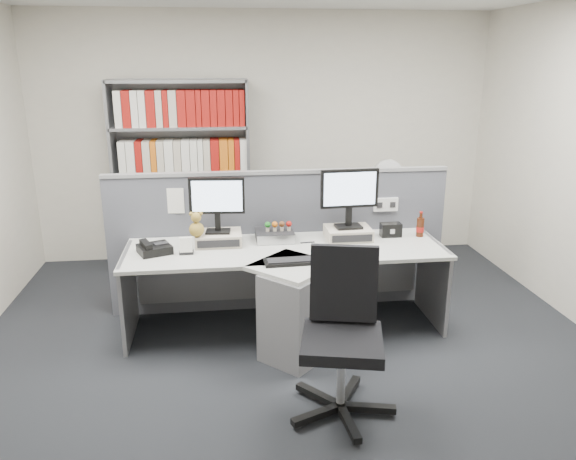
{
  "coord_description": "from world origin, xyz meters",
  "views": [
    {
      "loc": [
        -0.52,
        -3.46,
        2.19
      ],
      "look_at": [
        0.0,
        0.65,
        0.92
      ],
      "focal_mm": 34.8,
      "sensor_mm": 36.0,
      "label": 1
    }
  ],
  "objects": [
    {
      "name": "monitor_left",
      "position": [
        -0.54,
        0.98,
        1.09
      ],
      "size": [
        0.45,
        0.16,
        0.46
      ],
      "color": "black",
      "rests_on": "monitor_riser_left"
    },
    {
      "name": "desktop_pc",
      "position": [
        -0.07,
        1.02,
        0.76
      ],
      "size": [
        0.32,
        0.28,
        0.08
      ],
      "color": "black",
      "rests_on": "desk"
    },
    {
      "name": "ground",
      "position": [
        0.0,
        0.0,
        0.0
      ],
      "size": [
        5.5,
        5.5,
        0.0
      ],
      "primitive_type": "plane",
      "color": "#25272C",
      "rests_on": "ground"
    },
    {
      "name": "keyboard",
      "position": [
        0.01,
        0.45,
        0.73
      ],
      "size": [
        0.44,
        0.18,
        0.03
      ],
      "color": "black",
      "rests_on": "desk"
    },
    {
      "name": "desk",
      "position": [
        0.0,
        0.6,
        0.46
      ],
      "size": [
        2.6,
        1.2,
        0.72
      ],
      "color": "beige",
      "rests_on": "ground"
    },
    {
      "name": "monitor_right",
      "position": [
        0.56,
        0.98,
        1.12
      ],
      "size": [
        0.49,
        0.17,
        0.5
      ],
      "color": "black",
      "rests_on": "monitor_riser_right"
    },
    {
      "name": "mouse",
      "position": [
        0.43,
        0.51,
        0.74
      ],
      "size": [
        0.08,
        0.12,
        0.05
      ],
      "primitive_type": "ellipsoid",
      "color": "black",
      "rests_on": "desk"
    },
    {
      "name": "room_shell",
      "position": [
        0.0,
        0.0,
        1.79
      ],
      "size": [
        5.04,
        5.54,
        2.72
      ],
      "color": "silver",
      "rests_on": "ground"
    },
    {
      "name": "figurines",
      "position": [
        -0.04,
        1.01,
        0.86
      ],
      "size": [
        0.23,
        0.05,
        0.09
      ],
      "color": "beige",
      "rests_on": "desktop_pc"
    },
    {
      "name": "shelving_unit",
      "position": [
        -0.9,
        2.44,
        0.98
      ],
      "size": [
        1.41,
        0.4,
        2.0
      ],
      "color": "gray",
      "rests_on": "ground"
    },
    {
      "name": "monitor_riser_right",
      "position": [
        0.56,
        0.98,
        0.77
      ],
      "size": [
        0.38,
        0.31,
        0.1
      ],
      "color": "beige",
      "rests_on": "desk"
    },
    {
      "name": "filing_cabinet",
      "position": [
        1.2,
        1.99,
        0.35
      ],
      "size": [
        0.45,
        0.61,
        0.7
      ],
      "color": "gray",
      "rests_on": "ground"
    },
    {
      "name": "cola_bottle",
      "position": [
        1.19,
        0.97,
        0.8
      ],
      "size": [
        0.07,
        0.07,
        0.22
      ],
      "color": "#3F190A",
      "rests_on": "desk"
    },
    {
      "name": "desk_phone",
      "position": [
        -1.05,
        0.81,
        0.76
      ],
      "size": [
        0.31,
        0.29,
        0.1
      ],
      "color": "black",
      "rests_on": "desk"
    },
    {
      "name": "plush_toy",
      "position": [
        -0.71,
        0.88,
        0.91
      ],
      "size": [
        0.12,
        0.12,
        0.21
      ],
      "color": "olive",
      "rests_on": "monitor_riser_left"
    },
    {
      "name": "partition",
      "position": [
        0.0,
        1.25,
        0.65
      ],
      "size": [
        3.0,
        0.08,
        1.27
      ],
      "color": "#555760",
      "rests_on": "ground"
    },
    {
      "name": "desk_calendar",
      "position": [
        -0.79,
        0.76,
        0.78
      ],
      "size": [
        0.11,
        0.08,
        0.13
      ],
      "color": "black",
      "rests_on": "desk"
    },
    {
      "name": "speaker",
      "position": [
        0.94,
        1.0,
        0.78
      ],
      "size": [
        0.18,
        0.1,
        0.12
      ],
      "primitive_type": "cube",
      "color": "black",
      "rests_on": "desk"
    },
    {
      "name": "desk_fan",
      "position": [
        1.2,
        1.99,
        1.02
      ],
      "size": [
        0.3,
        0.18,
        0.51
      ],
      "color": "white",
      "rests_on": "filing_cabinet"
    },
    {
      "name": "office_chair",
      "position": [
        0.22,
        -0.34,
        0.56
      ],
      "size": [
        0.69,
        0.68,
        1.05
      ],
      "color": "silver",
      "rests_on": "ground"
    },
    {
      "name": "monitor_riser_left",
      "position": [
        -0.54,
        0.98,
        0.77
      ],
      "size": [
        0.38,
        0.31,
        0.1
      ],
      "color": "beige",
      "rests_on": "desk"
    }
  ]
}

